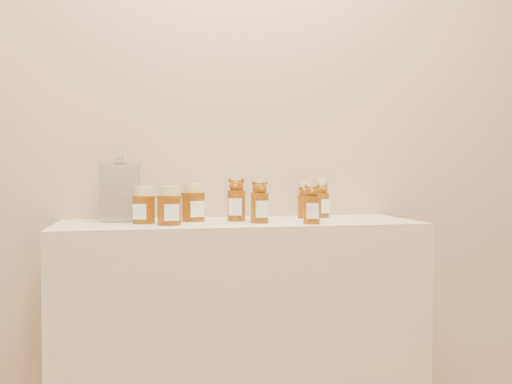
{
  "coord_description": "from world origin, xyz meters",
  "views": [
    {
      "loc": [
        -0.33,
        -0.24,
        1.06
      ],
      "look_at": [
        0.05,
        1.52,
        1.0
      ],
      "focal_mm": 38.0,
      "sensor_mm": 36.0,
      "label": 1
    }
  ],
  "objects": [
    {
      "name": "honey_jar_front",
      "position": [
        -0.24,
        1.48,
        0.96
      ],
      "size": [
        0.09,
        0.09,
        0.12
      ],
      "primitive_type": null,
      "rotation": [
        0.0,
        0.0,
        0.14
      ],
      "color": "#683308",
      "rests_on": "display_table"
    },
    {
      "name": "bear_bottle_front_left",
      "position": [
        0.05,
        1.48,
        0.99
      ],
      "size": [
        0.07,
        0.07,
        0.18
      ],
      "primitive_type": null,
      "rotation": [
        0.0,
        0.0,
        0.06
      ],
      "color": "#683308",
      "rests_on": "display_table"
    },
    {
      "name": "bear_bottle_back_left",
      "position": [
        -0.01,
        1.58,
        1.0
      ],
      "size": [
        0.08,
        0.08,
        0.19
      ],
      "primitive_type": null,
      "rotation": [
        0.0,
        0.0,
        -0.31
      ],
      "color": "#683308",
      "rests_on": "display_table"
    },
    {
      "name": "display_table",
      "position": [
        0.0,
        1.55,
        0.45
      ],
      "size": [
        1.2,
        0.4,
        0.9
      ],
      "primitive_type": "cube",
      "color": "beige",
      "rests_on": "ground"
    },
    {
      "name": "bear_bottle_back_mid",
      "position": [
        0.25,
        1.64,
        0.98
      ],
      "size": [
        0.06,
        0.06,
        0.15
      ],
      "primitive_type": null,
      "rotation": [
        0.0,
        0.0,
        0.18
      ],
      "color": "#683308",
      "rests_on": "display_table"
    },
    {
      "name": "wall_back",
      "position": [
        0.0,
        1.75,
        1.35
      ],
      "size": [
        3.5,
        0.02,
        2.7
      ],
      "primitive_type": "cube",
      "color": "tan",
      "rests_on": "ground"
    },
    {
      "name": "honey_jar_left",
      "position": [
        -0.32,
        1.55,
        0.96
      ],
      "size": [
        0.1,
        0.1,
        0.12
      ],
      "primitive_type": null,
      "rotation": [
        0.0,
        0.0,
        -0.39
      ],
      "color": "#683308",
      "rests_on": "display_table"
    },
    {
      "name": "honey_jar_back",
      "position": [
        -0.15,
        1.59,
        0.96
      ],
      "size": [
        0.1,
        0.1,
        0.13
      ],
      "primitive_type": null,
      "rotation": [
        0.0,
        0.0,
        0.25
      ],
      "color": "#683308",
      "rests_on": "display_table"
    },
    {
      "name": "glass_canister",
      "position": [
        -0.39,
        1.64,
        1.01
      ],
      "size": [
        0.16,
        0.16,
        0.21
      ],
      "primitive_type": null,
      "rotation": [
        0.0,
        0.0,
        0.14
      ],
      "color": "white",
      "rests_on": "display_table"
    },
    {
      "name": "bear_bottle_back_right",
      "position": [
        0.32,
        1.65,
        0.98
      ],
      "size": [
        0.07,
        0.07,
        0.17
      ],
      "primitive_type": null,
      "rotation": [
        0.0,
        0.0,
        0.23
      ],
      "color": "#683308",
      "rests_on": "display_table"
    },
    {
      "name": "bear_bottle_front_right",
      "position": [
        0.21,
        1.42,
        0.98
      ],
      "size": [
        0.07,
        0.07,
        0.17
      ],
      "primitive_type": null,
      "rotation": [
        0.0,
        0.0,
        -0.21
      ],
      "color": "#683308",
      "rests_on": "display_table"
    }
  ]
}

